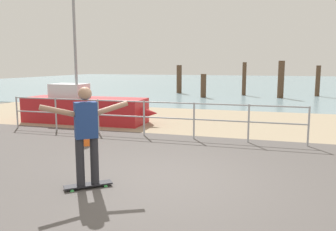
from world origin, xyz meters
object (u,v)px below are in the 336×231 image
object	(u,v)px
sailboat	(89,109)
skateboard	(88,185)
skateboarder	(86,130)
traffic_cone	(86,136)

from	to	relation	value
sailboat	skateboard	world-z (taller)	sailboat
sailboat	skateboarder	distance (m)	6.83
skateboard	skateboarder	world-z (taller)	skateboarder
skateboard	sailboat	bearing A→B (deg)	119.59
sailboat	traffic_cone	size ratio (longest dim) A/B	9.94
skateboard	skateboarder	distance (m)	0.95
sailboat	skateboard	size ratio (longest dim) A/B	6.73
skateboarder	traffic_cone	world-z (taller)	skateboarder
sailboat	skateboarder	size ratio (longest dim) A/B	3.01
skateboard	traffic_cone	distance (m)	3.23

